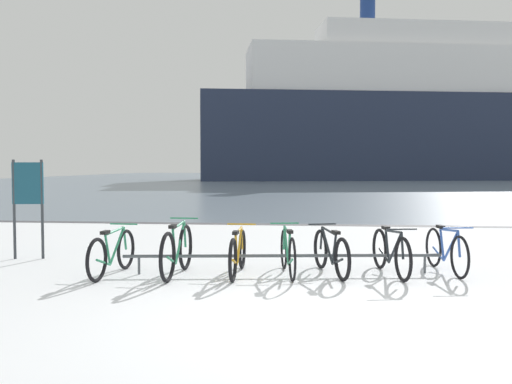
{
  "coord_description": "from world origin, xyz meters",
  "views": [
    {
      "loc": [
        0.04,
        -6.09,
        1.69
      ],
      "look_at": [
        -1.03,
        3.76,
        1.22
      ],
      "focal_mm": 39.89,
      "sensor_mm": 36.0,
      "label": 1
    }
  ],
  "objects": [
    {
      "name": "bicycle_5",
      "position": [
        1.17,
        2.75,
        0.35
      ],
      "size": [
        0.53,
        1.7,
        0.77
      ],
      "color": "black",
      "rests_on": "ground"
    },
    {
      "name": "bike_rack",
      "position": [
        -0.49,
        2.68,
        0.27
      ],
      "size": [
        4.92,
        0.7,
        0.31
      ],
      "color": "#4C5156",
      "rests_on": "ground"
    },
    {
      "name": "info_sign",
      "position": [
        -5.14,
        3.6,
        1.2
      ],
      "size": [
        0.55,
        0.13,
        1.79
      ],
      "color": "#33383D",
      "rests_on": "ground"
    },
    {
      "name": "bicycle_4",
      "position": [
        0.25,
        2.7,
        0.34
      ],
      "size": [
        0.63,
        1.62,
        0.75
      ],
      "color": "black",
      "rests_on": "ground"
    },
    {
      "name": "bicycle_0",
      "position": [
        -3.09,
        2.27,
        0.34
      ],
      "size": [
        0.46,
        1.71,
        0.76
      ],
      "color": "black",
      "rests_on": "ground"
    },
    {
      "name": "bicycle_3",
      "position": [
        -0.41,
        2.58,
        0.35
      ],
      "size": [
        0.47,
        1.64,
        0.77
      ],
      "color": "black",
      "rests_on": "ground"
    },
    {
      "name": "ferry_ship",
      "position": [
        13.28,
        62.54,
        7.4
      ],
      "size": [
        55.58,
        20.61,
        22.09
      ],
      "color": "#232D47",
      "rests_on": "ground"
    },
    {
      "name": "ground",
      "position": [
        0.0,
        53.9,
        -0.04
      ],
      "size": [
        80.0,
        132.0,
        0.08
      ],
      "color": "white"
    },
    {
      "name": "bicycle_1",
      "position": [
        -2.09,
        2.34,
        0.38
      ],
      "size": [
        0.46,
        1.76,
        0.85
      ],
      "color": "black",
      "rests_on": "ground"
    },
    {
      "name": "bicycle_6",
      "position": [
        2.05,
        3.05,
        0.35
      ],
      "size": [
        0.47,
        1.67,
        0.77
      ],
      "color": "black",
      "rests_on": "ground"
    },
    {
      "name": "bicycle_2",
      "position": [
        -1.17,
        2.5,
        0.34
      ],
      "size": [
        0.46,
        1.73,
        0.75
      ],
      "color": "black",
      "rests_on": "ground"
    }
  ]
}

